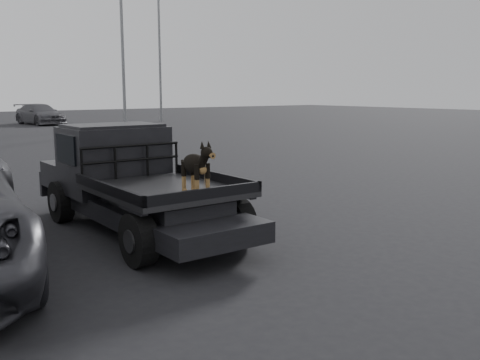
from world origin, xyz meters
TOP-DOWN VIEW (x-y plane):
  - ground at (0.00, 0.00)m, footprint 120.00×120.00m
  - flatbed_ute at (-0.40, 2.05)m, footprint 2.00×5.40m
  - ute_cab at (-0.40, 3.00)m, footprint 1.72×1.30m
  - headache_rack at (-0.40, 2.25)m, footprint 1.80×0.08m
  - dog at (-0.27, 0.40)m, footprint 0.32×0.60m
  - distant_car_b at (7.18, 33.33)m, footprint 2.72×5.26m
  - floodlight_mid at (9.08, 23.15)m, footprint 1.08×0.28m
  - floodlight_far at (15.78, 31.13)m, footprint 1.08×0.28m

SIDE VIEW (x-z plane):
  - ground at x=0.00m, z-range 0.00..0.00m
  - flatbed_ute at x=-0.40m, z-range 0.00..0.92m
  - distant_car_b at x=7.18m, z-range 0.00..1.46m
  - headache_rack at x=-0.40m, z-range 0.92..1.47m
  - dog at x=-0.27m, z-range 0.92..1.66m
  - ute_cab at x=-0.40m, z-range 0.92..1.80m
  - floodlight_mid at x=9.08m, z-range 0.60..14.20m
  - floodlight_far at x=15.78m, z-range 0.61..16.70m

